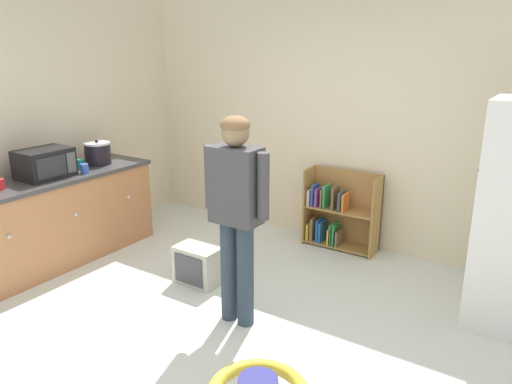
{
  "coord_description": "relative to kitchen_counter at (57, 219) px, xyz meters",
  "views": [
    {
      "loc": [
        2.03,
        -2.54,
        2.15
      ],
      "look_at": [
        0.01,
        0.53,
        1.03
      ],
      "focal_mm": 34.3,
      "sensor_mm": 36.0,
      "label": 1
    }
  ],
  "objects": [
    {
      "name": "blue_cup",
      "position": [
        0.18,
        0.26,
        0.5
      ],
      "size": [
        0.08,
        0.08,
        0.09
      ],
      "primitive_type": "cylinder",
      "color": "blue",
      "rests_on": "kitchen_counter"
    },
    {
      "name": "ground_plane",
      "position": [
        2.2,
        -0.23,
        -0.45
      ],
      "size": [
        12.0,
        12.0,
        0.0
      ],
      "primitive_type": "plane",
      "color": "silver",
      "rests_on": "ground"
    },
    {
      "name": "standing_person",
      "position": [
        2.19,
        0.06,
        0.55
      ],
      "size": [
        0.57,
        0.22,
        1.66
      ],
      "color": "#2D3C4A",
      "rests_on": "ground"
    },
    {
      "name": "left_side_wall",
      "position": [
        -0.43,
        0.57,
        0.9
      ],
      "size": [
        0.06,
        2.99,
        2.7
      ],
      "primitive_type": "cube",
      "color": "beige",
      "rests_on": "ground"
    },
    {
      "name": "microwave",
      "position": [
        0.0,
        -0.06,
        0.59
      ],
      "size": [
        0.37,
        0.48,
        0.28
      ],
      "color": "black",
      "rests_on": "kitchen_counter"
    },
    {
      "name": "pet_carrier",
      "position": [
        1.51,
        0.53,
        -0.27
      ],
      "size": [
        0.42,
        0.55,
        0.36
      ],
      "color": "beige",
      "rests_on": "ground"
    },
    {
      "name": "back_wall",
      "position": [
        2.2,
        2.1,
        0.9
      ],
      "size": [
        5.2,
        0.06,
        2.7
      ],
      "primitive_type": "cube",
      "color": "beige",
      "rests_on": "ground"
    },
    {
      "name": "crock_pot",
      "position": [
        -0.02,
        0.59,
        0.57
      ],
      "size": [
        0.28,
        0.28,
        0.26
      ],
      "color": "black",
      "rests_on": "kitchen_counter"
    },
    {
      "name": "teal_cup",
      "position": [
        -0.03,
        0.36,
        0.5
      ],
      "size": [
        0.08,
        0.08,
        0.09
      ],
      "primitive_type": "cylinder",
      "color": "teal",
      "rests_on": "kitchen_counter"
    },
    {
      "name": "kitchen_counter",
      "position": [
        0.0,
        0.0,
        0.0
      ],
      "size": [
        0.65,
        2.07,
        0.9
      ],
      "color": "#B6774B",
      "rests_on": "ground"
    },
    {
      "name": "red_cup",
      "position": [
        0.03,
        -0.53,
        0.5
      ],
      "size": [
        0.08,
        0.08,
        0.09
      ],
      "primitive_type": "cylinder",
      "color": "red",
      "rests_on": "kitchen_counter"
    },
    {
      "name": "bookshelf",
      "position": [
        2.22,
        1.91,
        -0.08
      ],
      "size": [
        0.8,
        0.28,
        0.85
      ],
      "color": "#AA8042",
      "rests_on": "ground"
    }
  ]
}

